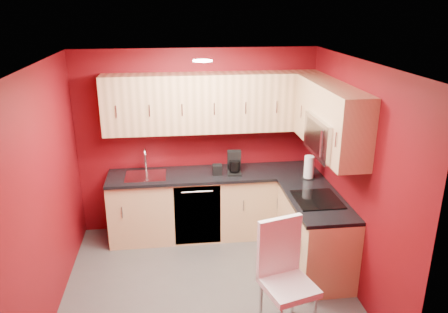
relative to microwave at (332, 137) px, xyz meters
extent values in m
plane|color=#4B4846|center=(-1.39, -0.20, -1.66)|extent=(3.20, 3.20, 0.00)
plane|color=white|center=(-1.39, -0.20, 0.84)|extent=(3.20, 3.20, 0.00)
plane|color=maroon|center=(-1.39, 1.30, -0.41)|extent=(3.20, 0.00, 3.20)
plane|color=maroon|center=(-1.39, -1.70, -0.41)|extent=(3.20, 0.00, 3.20)
plane|color=maroon|center=(-2.99, -0.20, -0.41)|extent=(0.00, 3.00, 3.00)
plane|color=maroon|center=(0.21, -0.20, -0.41)|extent=(0.00, 3.00, 3.00)
cube|color=tan|center=(-1.19, 1.00, -1.22)|extent=(2.80, 0.60, 0.87)
cube|color=tan|center=(-0.09, 0.05, -1.22)|extent=(0.60, 1.30, 0.87)
cube|color=black|center=(-1.19, 0.99, -0.77)|extent=(2.80, 0.63, 0.04)
cube|color=black|center=(-0.11, 0.04, -0.77)|extent=(0.63, 1.27, 0.04)
cube|color=#DCAE7C|center=(-1.19, 1.13, 0.17)|extent=(2.80, 0.35, 0.75)
cube|color=#DCAE7C|center=(0.03, 0.67, 0.17)|extent=(0.35, 0.57, 0.75)
cube|color=#DCAE7C|center=(0.03, -0.49, 0.17)|extent=(0.35, 0.22, 0.75)
cube|color=#DCAE7C|center=(0.03, 0.00, 0.38)|extent=(0.35, 0.76, 0.33)
cube|color=silver|center=(0.01, 0.00, 0.00)|extent=(0.40, 0.76, 0.42)
cube|color=black|center=(-0.18, 0.00, 0.00)|extent=(0.02, 0.62, 0.33)
cylinder|color=silver|center=(-0.20, -0.23, 0.00)|extent=(0.02, 0.02, 0.29)
cube|color=black|center=(-0.11, 0.00, -0.74)|extent=(0.50, 0.55, 0.01)
cube|color=silver|center=(-2.09, 0.98, -0.75)|extent=(0.52, 0.42, 0.02)
cylinder|color=silver|center=(-2.09, 1.18, -0.62)|extent=(0.02, 0.02, 0.26)
torus|color=silver|center=(-2.09, 1.11, -0.49)|extent=(0.02, 0.16, 0.16)
cylinder|color=silver|center=(-2.09, 1.04, -0.55)|extent=(0.02, 0.02, 0.12)
cube|color=black|center=(-1.44, 0.71, -1.22)|extent=(0.60, 0.02, 0.82)
cylinder|color=white|center=(-1.39, 0.10, 0.82)|extent=(0.20, 0.20, 0.01)
camera|label=1|loc=(-1.73, -4.37, 1.38)|focal=35.00mm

